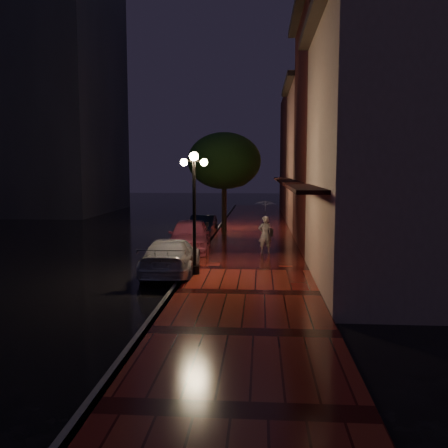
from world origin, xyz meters
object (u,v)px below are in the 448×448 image
at_px(silver_car, 171,257).
at_px(woman_with_umbrella, 265,219).
at_px(streetlamp_near, 194,205).
at_px(street_tree, 224,163).
at_px(pink_car, 190,236).
at_px(streetlamp_far, 224,190).
at_px(parking_meter, 207,232).
at_px(navy_car, 203,227).

height_order(silver_car, woman_with_umbrella, woman_with_umbrella).
distance_m(streetlamp_near, street_tree, 11.12).
bearing_deg(pink_car, silver_car, -94.47).
bearing_deg(street_tree, streetlamp_far, 94.91).
relative_size(silver_car, parking_meter, 3.77).
distance_m(streetlamp_near, woman_with_umbrella, 5.31).
bearing_deg(navy_car, streetlamp_near, -84.33).
height_order(silver_car, parking_meter, parking_meter).
relative_size(navy_car, woman_with_umbrella, 1.64).
bearing_deg(silver_car, pink_car, -92.00).
distance_m(pink_car, parking_meter, 0.96).
height_order(streetlamp_near, streetlamp_far, same).
bearing_deg(silver_car, woman_with_umbrella, -132.73).
relative_size(streetlamp_far, navy_car, 1.12).
relative_size(street_tree, silver_car, 1.26).
relative_size(streetlamp_far, woman_with_umbrella, 1.83).
distance_m(silver_car, parking_meter, 5.56).
bearing_deg(street_tree, woman_with_umbrella, -70.46).
height_order(streetlamp_far, navy_car, streetlamp_far).
relative_size(streetlamp_near, silver_car, 0.94).
bearing_deg(streetlamp_far, parking_meter, -91.44).
distance_m(woman_with_umbrella, parking_meter, 3.20).
height_order(street_tree, navy_car, street_tree).
relative_size(streetlamp_near, street_tree, 0.74).
xyz_separation_m(streetlamp_near, silver_car, (-0.95, 0.53, -1.93)).
relative_size(streetlamp_far, pink_car, 0.93).
distance_m(streetlamp_far, woman_with_umbrella, 9.80).
bearing_deg(parking_meter, street_tree, 89.15).
height_order(streetlamp_near, navy_car, streetlamp_near).
xyz_separation_m(woman_with_umbrella, parking_meter, (-2.73, 1.46, -0.81)).
bearing_deg(silver_car, streetlamp_near, 148.91).
bearing_deg(silver_car, streetlamp_far, -96.04).
xyz_separation_m(streetlamp_far, pink_car, (-0.95, -8.56, -1.81)).
height_order(streetlamp_far, pink_car, streetlamp_far).
distance_m(pink_car, navy_car, 5.15).
relative_size(street_tree, parking_meter, 4.75).
height_order(navy_car, woman_with_umbrella, woman_with_umbrella).
bearing_deg(street_tree, silver_car, -96.59).
height_order(streetlamp_near, pink_car, streetlamp_near).
relative_size(woman_with_umbrella, parking_meter, 1.93).
height_order(street_tree, silver_car, street_tree).
xyz_separation_m(navy_car, parking_meter, (0.75, -4.55, 0.26)).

